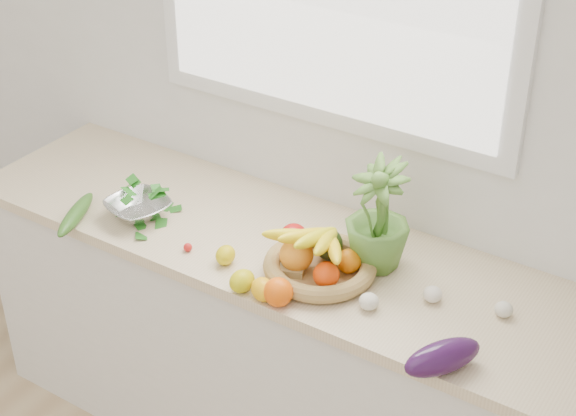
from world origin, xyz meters
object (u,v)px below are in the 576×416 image
Objects in this scene: apple at (294,237)px; cucumber at (76,214)px; fruit_basket at (319,260)px; colander_with_spinach at (138,203)px; potted_herb at (378,215)px; eggplant at (443,357)px.

cucumber is at bearing -160.04° from apple.
fruit_basket is 0.67m from colander_with_spinach.
cucumber is at bearing -141.26° from colander_with_spinach.
potted_herb is (0.96, 0.32, 0.16)m from cucumber.
eggplant is at bearing -0.47° from cucumber.
colander_with_spinach reaches higher than eggplant.
cucumber is 0.21m from colander_with_spinach.
fruit_basket is (-0.50, 0.20, 0.01)m from eggplant.
cucumber is (-1.33, 0.01, -0.02)m from eggplant.
fruit_basket is at bearing -132.68° from potted_herb.
apple is at bearing -166.20° from potted_herb.
apple is 0.55m from colander_with_spinach.
colander_with_spinach is (-0.54, -0.12, 0.01)m from apple.
apple is 0.33× the size of cucumber.
potted_herb is at bearing 138.73° from eggplant.
cucumber is at bearing 179.53° from eggplant.
fruit_basket reaches higher than cucumber.
apple is 0.36× the size of colander_with_spinach.
eggplant is 0.83× the size of cucumber.
eggplant is 0.64× the size of potted_herb.
apple is 0.68m from eggplant.
apple is 0.40× the size of eggplant.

